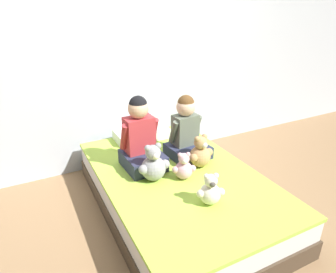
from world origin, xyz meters
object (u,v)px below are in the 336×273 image
Objects in this scene: teddy_bear_held_by_left_child at (153,165)px; teddy_bear_at_foot_of_bed at (210,191)px; child_on_right at (186,132)px; bed at (178,191)px; teddy_bear_between_children at (184,168)px; child_on_left at (141,139)px; teddy_bear_held_by_right_child at (200,153)px; pillow_at_headboard at (141,134)px.

teddy_bear_at_foot_of_bed is at bearing -64.43° from teddy_bear_held_by_left_child.
child_on_right is 2.37× the size of teddy_bear_at_foot_of_bed.
teddy_bear_between_children reaches higher than bed.
bed is at bearing -2.69° from teddy_bear_held_by_left_child.
child_on_left is 0.30m from teddy_bear_held_by_left_child.
teddy_bear_held_by_right_child is at bearing 1.75° from teddy_bear_held_by_left_child.
child_on_right is 0.55m from teddy_bear_held_by_left_child.
bed is 3.36× the size of child_on_right.
child_on_right is at bearing 81.23° from teddy_bear_held_by_right_child.
teddy_bear_held_by_left_child is at bearing 177.45° from bed.
teddy_bear_at_foot_of_bed is at bearing -89.72° from pillow_at_headboard.
teddy_bear_held_by_right_child is 1.21× the size of teddy_bear_at_foot_of_bed.
child_on_right is at bearing 91.23° from teddy_bear_at_foot_of_bed.
pillow_at_headboard is (0.23, 0.83, -0.08)m from teddy_bear_held_by_left_child.
bed is 6.11× the size of teddy_bear_held_by_left_child.
child_on_left is 2.70× the size of teddy_bear_between_children.
child_on_right is at bearing 29.31° from teddy_bear_held_by_left_child.
teddy_bear_between_children is at bearing -163.76° from teddy_bear_held_by_right_child.
teddy_bear_held_by_right_child is at bearing -73.36° from pillow_at_headboard.
teddy_bear_held_by_left_child reaches higher than teddy_bear_at_foot_of_bed.
teddy_bear_held_by_right_child reaches higher than pillow_at_headboard.
child_on_left is at bearing 142.55° from teddy_bear_held_by_right_child.
child_on_right is (0.24, 0.28, 0.44)m from bed.
child_on_left is 0.56m from teddy_bear_held_by_right_child.
child_on_right is 2.47× the size of teddy_bear_between_children.
pillow_at_headboard is at bearing 65.29° from child_on_left.
teddy_bear_held_by_left_child is 0.87m from pillow_at_headboard.
teddy_bear_held_by_right_child is at bearing 6.07° from bed.
child_on_left is 1.14× the size of pillow_at_headboard.
teddy_bear_held_by_right_child is 0.56m from teddy_bear_at_foot_of_bed.
teddy_bear_between_children is 0.93m from pillow_at_headboard.
teddy_bear_between_children is at bearing -128.12° from child_on_right.
teddy_bear_held_by_left_child is (-0.23, 0.01, 0.33)m from bed.
child_on_right is at bearing -2.50° from child_on_left.
pillow_at_headboard is (0.00, 0.84, 0.24)m from bed.
bed is 0.57m from child_on_right.
teddy_bear_held_by_left_child reaches higher than teddy_bear_between_children.
child_on_right is at bearing -66.95° from pillow_at_headboard.
bed is at bearing 112.10° from teddy_bear_between_children.
child_on_right reaches higher than teddy_bear_between_children.
bed is 0.40m from teddy_bear_held_by_left_child.
child_on_right is (0.47, -0.00, -0.02)m from child_on_left.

